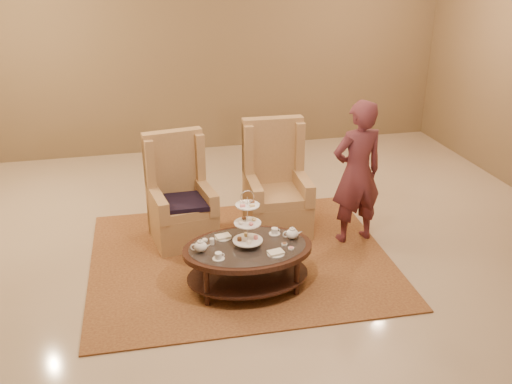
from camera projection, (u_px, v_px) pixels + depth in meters
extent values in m
plane|color=#BCA78C|center=(255.00, 272.00, 5.92)|extent=(8.00, 8.00, 0.00)
cube|color=white|center=(255.00, 272.00, 5.92)|extent=(8.00, 8.00, 0.02)
cube|color=olive|center=(197.00, 41.00, 8.79)|extent=(8.00, 0.04, 3.50)
cube|color=olive|center=(240.00, 258.00, 6.16)|extent=(3.24, 2.73, 0.02)
cylinder|color=black|center=(207.00, 287.00, 5.28)|extent=(0.05, 0.05, 0.41)
cylinder|color=black|center=(297.00, 277.00, 5.44)|extent=(0.05, 0.05, 0.41)
cylinder|color=black|center=(201.00, 263.00, 5.69)|extent=(0.05, 0.05, 0.41)
cylinder|color=black|center=(285.00, 254.00, 5.85)|extent=(0.05, 0.05, 0.41)
cylinder|color=silver|center=(248.00, 222.00, 5.36)|extent=(0.01, 0.01, 0.52)
torus|color=silver|center=(247.00, 197.00, 5.25)|extent=(0.13, 0.01, 0.13)
cylinder|color=silver|center=(248.00, 240.00, 5.43)|extent=(0.29, 0.29, 0.01)
cylinder|color=silver|center=(248.00, 223.00, 5.36)|extent=(0.26, 0.26, 0.01)
cylinder|color=silver|center=(247.00, 205.00, 5.29)|extent=(0.23, 0.23, 0.01)
cylinder|color=#CD6969|center=(256.00, 237.00, 5.44)|extent=(0.04, 0.04, 0.03)
cylinder|color=tan|center=(246.00, 234.00, 5.50)|extent=(0.04, 0.04, 0.03)
cylinder|color=brown|center=(239.00, 239.00, 5.41)|extent=(0.04, 0.04, 0.03)
cylinder|color=white|center=(249.00, 242.00, 5.35)|extent=(0.04, 0.04, 0.03)
ellipsoid|color=tan|center=(254.00, 219.00, 5.38)|extent=(0.05, 0.05, 0.03)
ellipsoid|color=brown|center=(244.00, 218.00, 5.41)|extent=(0.05, 0.05, 0.03)
ellipsoid|color=white|center=(241.00, 223.00, 5.32)|extent=(0.05, 0.05, 0.03)
ellipsoid|color=#CD6969|center=(251.00, 224.00, 5.29)|extent=(0.05, 0.05, 0.03)
cube|color=brown|center=(252.00, 202.00, 5.32)|extent=(0.05, 0.03, 0.02)
cube|color=white|center=(243.00, 202.00, 5.32)|extent=(0.05, 0.03, 0.02)
cube|color=#CD6969|center=(243.00, 206.00, 5.24)|extent=(0.05, 0.03, 0.02)
cube|color=tan|center=(252.00, 206.00, 5.24)|extent=(0.05, 0.03, 0.02)
ellipsoid|color=silver|center=(201.00, 246.00, 5.33)|extent=(0.13, 0.13, 0.10)
cylinder|color=silver|center=(200.00, 242.00, 5.31)|extent=(0.06, 0.06, 0.01)
sphere|color=silver|center=(200.00, 240.00, 5.31)|extent=(0.02, 0.02, 0.02)
cone|color=silver|center=(209.00, 245.00, 5.35)|extent=(0.08, 0.03, 0.05)
torus|color=silver|center=(194.00, 247.00, 5.32)|extent=(0.07, 0.01, 0.07)
ellipsoid|color=silver|center=(292.00, 234.00, 5.57)|extent=(0.13, 0.13, 0.10)
cylinder|color=silver|center=(292.00, 229.00, 5.55)|extent=(0.06, 0.06, 0.01)
sphere|color=silver|center=(292.00, 228.00, 5.54)|extent=(0.02, 0.02, 0.02)
cone|color=silver|center=(300.00, 232.00, 5.58)|extent=(0.08, 0.03, 0.05)
torus|color=silver|center=(286.00, 234.00, 5.56)|extent=(0.07, 0.01, 0.07)
cylinder|color=silver|center=(219.00, 259.00, 5.23)|extent=(0.12, 0.12, 0.01)
cylinder|color=silver|center=(218.00, 255.00, 5.22)|extent=(0.07, 0.07, 0.06)
torus|color=silver|center=(223.00, 255.00, 5.23)|extent=(0.04, 0.01, 0.04)
cylinder|color=silver|center=(275.00, 234.00, 5.68)|extent=(0.12, 0.12, 0.01)
cylinder|color=silver|center=(275.00, 231.00, 5.67)|extent=(0.07, 0.07, 0.06)
torus|color=silver|center=(278.00, 230.00, 5.68)|extent=(0.04, 0.01, 0.04)
cylinder|color=silver|center=(223.00, 238.00, 5.60)|extent=(0.17, 0.17, 0.01)
cube|color=beige|center=(223.00, 236.00, 5.60)|extent=(0.16, 0.13, 0.02)
cylinder|color=silver|center=(276.00, 254.00, 5.31)|extent=(0.17, 0.17, 0.01)
cube|color=beige|center=(276.00, 252.00, 5.31)|extent=(0.16, 0.13, 0.02)
cylinder|color=silver|center=(212.00, 241.00, 5.48)|extent=(0.05, 0.05, 0.06)
cylinder|color=silver|center=(291.00, 248.00, 5.40)|extent=(0.06, 0.06, 0.01)
cylinder|color=#CD6969|center=(291.00, 247.00, 5.40)|extent=(0.04, 0.04, 0.01)
cylinder|color=silver|center=(284.00, 244.00, 5.48)|extent=(0.06, 0.06, 0.01)
cylinder|color=brown|center=(284.00, 243.00, 5.47)|extent=(0.04, 0.04, 0.01)
cylinder|color=silver|center=(205.00, 240.00, 5.55)|extent=(0.06, 0.06, 0.01)
cylinder|color=white|center=(205.00, 239.00, 5.54)|extent=(0.04, 0.04, 0.01)
cube|color=tan|center=(183.00, 225.00, 6.46)|extent=(0.76, 0.76, 0.40)
cube|color=tan|center=(183.00, 207.00, 6.32)|extent=(0.65, 0.65, 0.10)
cube|color=tan|center=(175.00, 182.00, 6.52)|extent=(0.68, 0.23, 1.24)
cube|color=tan|center=(149.00, 164.00, 6.28)|extent=(0.13, 0.22, 0.57)
cube|color=tan|center=(199.00, 157.00, 6.47)|extent=(0.13, 0.22, 0.57)
cube|color=tan|center=(158.00, 205.00, 6.19)|extent=(0.21, 0.61, 0.25)
cube|color=tan|center=(207.00, 197.00, 6.38)|extent=(0.21, 0.61, 0.25)
cube|color=black|center=(183.00, 203.00, 6.27)|extent=(0.53, 0.48, 0.06)
cube|color=tan|center=(277.00, 214.00, 6.69)|extent=(0.73, 0.73, 0.42)
cube|color=tan|center=(278.00, 196.00, 6.54)|extent=(0.62, 0.62, 0.10)
cube|color=tan|center=(272.00, 171.00, 6.77)|extent=(0.71, 0.17, 1.30)
cube|color=tan|center=(248.00, 149.00, 6.56)|extent=(0.11, 0.22, 0.60)
cube|color=tan|center=(298.00, 146.00, 6.67)|extent=(0.11, 0.22, 0.60)
cube|color=tan|center=(253.00, 191.00, 6.45)|extent=(0.14, 0.64, 0.26)
cube|color=tan|center=(303.00, 188.00, 6.55)|extent=(0.14, 0.64, 0.26)
imported|color=#59262D|center=(357.00, 173.00, 6.24)|extent=(0.64, 0.46, 1.65)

